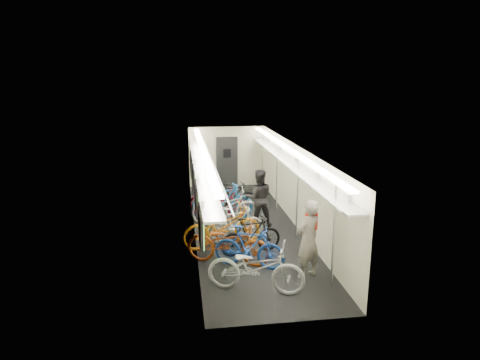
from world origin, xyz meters
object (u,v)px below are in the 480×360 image
object	(u,v)px
backpack	(311,221)
bicycle_1	(249,247)
passenger_near	(308,239)
passenger_mid	(259,198)
bicycle_0	(256,268)

from	to	relation	value
backpack	bicycle_1	bearing A→B (deg)	159.66
passenger_near	passenger_mid	size ratio (longest dim) A/B	1.03
bicycle_0	passenger_near	distance (m)	1.39
passenger_near	passenger_mid	distance (m)	3.44
passenger_near	passenger_mid	bearing A→B (deg)	-112.72
bicycle_1	passenger_mid	bearing A→B (deg)	9.05
bicycle_1	passenger_mid	size ratio (longest dim) A/B	0.98
passenger_mid	backpack	bearing A→B (deg)	101.57
bicycle_0	passenger_mid	world-z (taller)	passenger_mid
passenger_mid	backpack	size ratio (longest dim) A/B	4.51
bicycle_0	bicycle_1	bearing A→B (deg)	17.54
bicycle_1	passenger_near	xyz separation A→B (m)	(1.20, -0.65, 0.38)
bicycle_0	bicycle_1	xyz separation A→B (m)	(0.05, 1.15, -0.03)
passenger_near	backpack	size ratio (longest dim) A/B	4.66
bicycle_0	backpack	xyz separation A→B (m)	(1.32, 0.58, 0.75)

